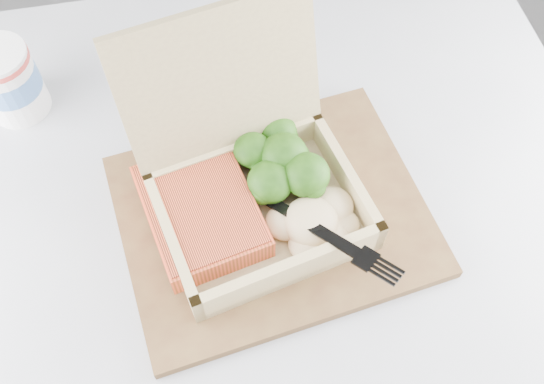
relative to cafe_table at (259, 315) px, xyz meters
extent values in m
cylinder|color=black|center=(0.00, 0.00, -0.19)|extent=(0.08, 0.08, 0.71)
cube|color=#ABAFB5|center=(0.00, 0.00, 0.18)|extent=(0.82, 0.82, 0.03)
cube|color=brown|center=(0.03, 0.04, 0.20)|extent=(0.34, 0.29, 0.01)
cube|color=tan|center=(0.01, 0.03, 0.21)|extent=(0.23, 0.19, 0.01)
cube|color=tan|center=(-0.08, 0.01, 0.23)|extent=(0.04, 0.15, 0.04)
cube|color=tan|center=(0.10, 0.05, 0.23)|extent=(0.04, 0.15, 0.04)
cube|color=tan|center=(0.03, -0.04, 0.23)|extent=(0.20, 0.05, 0.04)
cube|color=tan|center=(0.00, 0.10, 0.23)|extent=(0.20, 0.05, 0.04)
cube|color=tan|center=(-0.01, 0.12, 0.32)|extent=(0.21, 0.09, 0.15)
cube|color=#DC4D2B|center=(-0.05, 0.04, 0.23)|extent=(0.13, 0.16, 0.03)
ellipsoid|color=#CEB485|center=(0.06, 0.01, 0.23)|extent=(0.09, 0.08, 0.03)
cube|color=black|center=(0.02, 0.04, 0.24)|extent=(0.08, 0.09, 0.02)
cube|color=black|center=(0.07, -0.03, 0.24)|extent=(0.05, 0.05, 0.01)
cylinder|color=white|center=(-0.24, 0.24, 0.24)|extent=(0.07, 0.07, 0.09)
cylinder|color=#4977BC|center=(-0.24, 0.24, 0.24)|extent=(0.07, 0.07, 0.03)
cube|color=silver|center=(0.07, 0.21, 0.19)|extent=(0.09, 0.14, 0.00)
camera|label=1|loc=(-0.03, -0.26, 0.76)|focal=40.00mm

